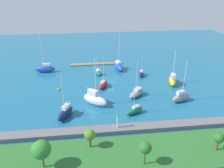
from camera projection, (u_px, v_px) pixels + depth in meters
The scene contains 21 objects.
water at pixel (110, 83), 80.46m from camera, with size 160.00×160.00×0.00m, color #1E668C.
pier_dock at pixel (96, 64), 96.80m from camera, with size 21.42×2.02×0.52m, color #997A56.
breakwater at pixel (124, 129), 55.02m from camera, with size 60.37×2.96×1.18m, color slate.
shoreline_park at pixel (131, 155), 47.26m from camera, with size 55.11×11.60×0.85m, color #2D6B2D.
harbor_beacon at pixel (118, 120), 53.70m from camera, with size 0.56×0.56×3.73m.
park_tree_mideast at pixel (219, 138), 46.78m from camera, with size 2.11×2.11×4.10m.
park_tree_west at pixel (145, 148), 42.86m from camera, with size 2.33×2.33×5.01m.
park_tree_midwest at pixel (90, 135), 47.62m from camera, with size 2.32×2.32×4.25m.
park_tree_east at pixel (41, 150), 42.01m from camera, with size 3.55×3.55×5.89m.
sailboat_blue_center_basin at pixel (119, 66), 91.19m from camera, with size 3.76×7.91×14.28m.
sailboat_navy_by_breakwater at pixel (65, 113), 60.26m from camera, with size 4.90×7.12×11.96m.
sailboat_green_far_north at pixel (98, 72), 86.67m from camera, with size 2.93×5.06×8.62m.
sailboat_gray_mid_basin at pixel (137, 93), 70.93m from camera, with size 6.43×6.35×11.09m.
sailboat_red_along_channel at pixel (103, 84), 76.65m from camera, with size 4.33×6.23×11.07m.
sailboat_yellow_outer_mooring at pixel (173, 80), 78.65m from camera, with size 4.21×7.66×11.53m.
sailboat_white_off_beacon at pixel (95, 99), 65.95m from camera, with size 7.67×7.07×14.18m.
sailboat_blue_inner_mooring at pixel (45, 69), 88.71m from camera, with size 7.71×2.78×14.20m.
sailboat_navy_far_south at pixel (141, 74), 85.35m from camera, with size 2.82×5.21×8.34m.
sailboat_green_west_end at pixel (135, 111), 61.87m from camera, with size 5.48×3.89×8.51m.
sailboat_gray_lone_north at pixel (181, 97), 67.83m from camera, with size 6.73×4.18×12.41m.
mooring_buoy_yellow at pixel (58, 89), 75.05m from camera, with size 0.81×0.81×0.81m, color yellow.
Camera 1 is at (8.27, 72.78, 33.30)m, focal length 37.42 mm.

